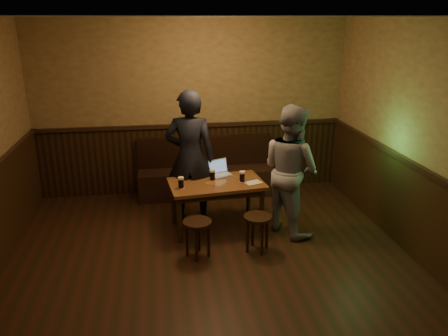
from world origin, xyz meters
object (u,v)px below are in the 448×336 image
pint_left (181,183)px  person_grey (291,170)px  pint_right (242,177)px  pub_table (216,188)px  pint_mid (212,175)px  laptop (220,171)px  bench (206,176)px  stool_right (258,223)px  stool_left (197,228)px  person_suit (190,157)px

pint_left → person_grey: 1.46m
pint_right → person_grey: 0.66m
pub_table → person_grey: bearing=-18.4°
pint_mid → laptop: bearing=56.5°
bench → stool_right: 1.99m
pint_left → laptop: (0.57, 0.43, -0.02)m
stool_right → pint_right: pint_right is taller
stool_right → laptop: bearing=108.4°
stool_left → person_suit: bearing=89.4°
bench → pint_right: (0.35, -1.27, 0.44)m
stool_right → laptop: size_ratio=1.29×
bench → person_grey: size_ratio=1.25×
laptop → person_grey: 1.02m
laptop → person_suit: size_ratio=0.19×
stool_left → pint_right: 1.05m
pint_mid → pint_right: bearing=-16.7°
pint_mid → person_grey: size_ratio=0.09×
stool_left → laptop: size_ratio=1.29×
person_suit → person_grey: size_ratio=1.08×
stool_right → pint_left: size_ratio=3.10×
person_grey → pint_left: bearing=60.1°
pub_table → pint_left: size_ratio=8.69×
pub_table → person_suit: size_ratio=0.70×
bench → pint_mid: size_ratio=14.13×
stool_right → pint_left: bearing=148.0°
pub_table → person_suit: 0.58m
bench → laptop: 1.05m
stool_right → person_suit: person_suit is taller
pint_left → pint_right: 0.84m
pint_left → pint_mid: pint_mid is taller
stool_left → person_grey: bearing=21.9°
pint_left → person_suit: size_ratio=0.08×
bench → pint_left: bench is taller
stool_right → pint_right: size_ratio=3.18×
person_suit → pint_right: bearing=162.7°
stool_right → pint_right: bearing=95.9°
bench → person_grey: bearing=-56.3°
bench → stool_left: size_ratio=4.64×
person_grey → pint_right: bearing=46.6°
pint_mid → person_grey: bearing=-16.4°
pint_left → person_suit: person_suit is taller
stool_left → bench: bearing=80.4°
bench → laptop: (0.09, -0.95, 0.42)m
pint_mid → person_suit: bearing=140.3°
stool_right → laptop: (-0.33, 0.99, 0.35)m
bench → pint_mid: bench is taller
bench → person_suit: person_suit is taller
bench → laptop: bench is taller
bench → stool_right: bench is taller
pint_left → laptop: size_ratio=0.42×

